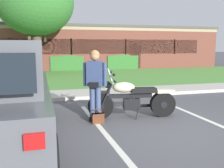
{
  "coord_description": "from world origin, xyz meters",
  "views": [
    {
      "loc": [
        -2.28,
        -4.71,
        1.78
      ],
      "look_at": [
        -0.71,
        1.15,
        0.85
      ],
      "focal_mm": 38.97,
      "sensor_mm": 36.0,
      "label": 1
    }
  ],
  "objects": [
    {
      "name": "stall_stripe_0",
      "position": [
        -1.18,
        0.2,
        0.0
      ],
      "size": [
        0.34,
        4.4,
        0.01
      ],
      "primitive_type": "cube",
      "rotation": [
        0.0,
        0.0,
        0.05
      ],
      "color": "silver",
      "rests_on": "ground"
    },
    {
      "name": "hedge_center_left",
      "position": [
        -0.86,
        13.72,
        0.65
      ],
      "size": [
        2.42,
        0.9,
        1.24
      ],
      "color": "#336B2D",
      "rests_on": "ground"
    },
    {
      "name": "curb_strip",
      "position": [
        0.0,
        3.41,
        0.06
      ],
      "size": [
        60.0,
        0.2,
        0.12
      ],
      "primitive_type": "cube",
      "color": "#B7B2A8",
      "rests_on": "ground"
    },
    {
      "name": "handbag",
      "position": [
        -1.17,
        0.69,
        0.14
      ],
      "size": [
        0.28,
        0.13,
        0.36
      ],
      "color": "#562D19",
      "rests_on": "ground"
    },
    {
      "name": "stall_stripe_1",
      "position": [
        1.46,
        0.2,
        0.0
      ],
      "size": [
        0.34,
        4.4,
        0.01
      ],
      "primitive_type": "cube",
      "rotation": [
        0.0,
        0.0,
        0.05
      ],
      "color": "silver",
      "rests_on": "ground"
    },
    {
      "name": "hedge_left",
      "position": [
        -5.14,
        13.72,
        0.65
      ],
      "size": [
        2.52,
        0.9,
        1.24
      ],
      "color": "#336B2D",
      "rests_on": "ground"
    },
    {
      "name": "ground_plane",
      "position": [
        0.0,
        0.0,
        0.0
      ],
      "size": [
        140.0,
        140.0,
        0.0
      ],
      "primitive_type": "plane",
      "color": "#4C4C51"
    },
    {
      "name": "shade_tree",
      "position": [
        -2.85,
        11.61,
        4.47
      ],
      "size": [
        4.76,
        4.76,
        6.52
      ],
      "color": "#4C3D2D",
      "rests_on": "ground"
    },
    {
      "name": "brick_building",
      "position": [
        -0.53,
        19.13,
        1.73
      ],
      "size": [
        24.89,
        11.65,
        3.46
      ],
      "color": "brown",
      "rests_on": "ground"
    },
    {
      "name": "concrete_walk",
      "position": [
        0.0,
        4.26,
        0.04
      ],
      "size": [
        60.0,
        1.5,
        0.08
      ],
      "primitive_type": "cube",
      "color": "#B7B2A8",
      "rests_on": "ground"
    },
    {
      "name": "motorcycle",
      "position": [
        -0.16,
        0.94,
        0.49
      ],
      "size": [
        2.24,
        0.82,
        1.26
      ],
      "color": "black",
      "rests_on": "ground"
    },
    {
      "name": "hedge_center_right",
      "position": [
        3.42,
        13.72,
        0.65
      ],
      "size": [
        2.48,
        0.9,
        1.24
      ],
      "color": "#336B2D",
      "rests_on": "ground"
    },
    {
      "name": "grass_lawn",
      "position": [
        0.0,
        9.33,
        0.03
      ],
      "size": [
        60.0,
        8.64,
        0.06
      ],
      "primitive_type": "cube",
      "color": "#518E3D",
      "rests_on": "ground"
    },
    {
      "name": "rider_person",
      "position": [
        -1.19,
        0.94,
        0.99
      ],
      "size": [
        0.54,
        0.38,
        1.7
      ],
      "color": "black",
      "rests_on": "ground"
    }
  ]
}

